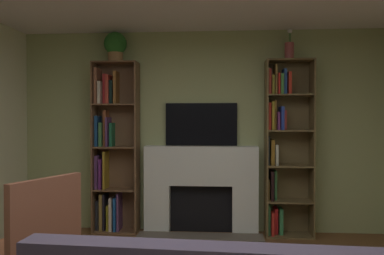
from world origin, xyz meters
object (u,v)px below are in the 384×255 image
potted_plant (115,46)px  vase_with_flowers (289,49)px  tv (201,124)px  fireplace (201,187)px  bookshelf_right (283,146)px  armchair (30,244)px  bookshelf_left (112,150)px

potted_plant → vase_with_flowers: 2.23m
tv → vase_with_flowers: bearing=-6.2°
fireplace → tv: size_ratio=1.68×
bookshelf_right → armchair: (-2.26, -2.17, -0.62)m
tv → armchair: bearing=-118.2°
fireplace → armchair: (-1.21, -2.18, -0.08)m
bookshelf_left → bookshelf_right: 2.23m
bookshelf_right → armchair: bookshelf_right is taller
fireplace → armchair: size_ratio=1.52×
vase_with_flowers → fireplace: bearing=177.7°
fireplace → bookshelf_right: bookshelf_right is taller
bookshelf_left → potted_plant: size_ratio=5.75×
armchair → fireplace: bearing=60.9°
vase_with_flowers → armchair: size_ratio=0.38×
potted_plant → armchair: (-0.10, -2.14, -1.92)m
vase_with_flowers → armchair: 3.66m
potted_plant → bookshelf_right: bearing=0.8°
fireplace → armchair: fireplace is taller
vase_with_flowers → potted_plant: bearing=180.0°
armchair → bookshelf_right: bearing=43.8°
fireplace → tv: 0.82m
tv → potted_plant: 1.52m
bookshelf_right → potted_plant: 2.52m
bookshelf_left → potted_plant: 1.37m
potted_plant → armchair: 2.88m
bookshelf_left → tv: bearing=3.7°
tv → armchair: size_ratio=0.91×
potted_plant → vase_with_flowers: vase_with_flowers is taller
fireplace → potted_plant: (-1.12, -0.04, 1.84)m
bookshelf_right → vase_with_flowers: bearing=-23.6°
fireplace → bookshelf_right: bearing=-0.7°
fireplace → potted_plant: bearing=-177.7°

